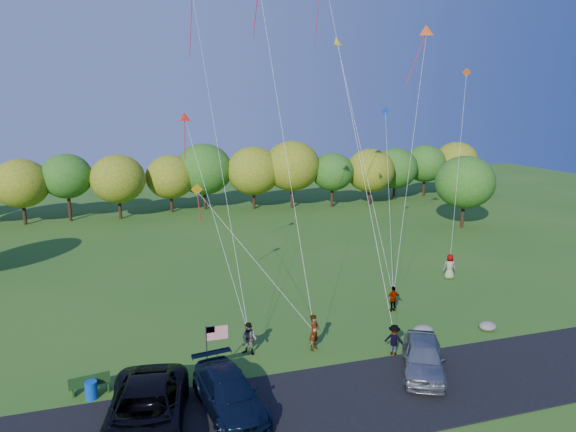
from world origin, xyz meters
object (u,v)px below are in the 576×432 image
object	(u,v)px
flyer_c	(394,340)
park_bench	(90,384)
minivan_navy	(229,393)
flyer_a	(314,332)
minivan_dark	(145,413)
minivan_silver	(423,357)
trash_barrel	(91,390)
flyer_e	(450,267)
flyer_b	(249,339)
flyer_d	(393,299)

from	to	relation	value
flyer_c	park_bench	distance (m)	14.60
minivan_navy	flyer_a	world-z (taller)	flyer_a
minivan_dark	minivan_silver	size ratio (longest dim) A/B	1.40
flyer_c	trash_barrel	xyz separation A→B (m)	(-14.51, 0.24, -0.41)
flyer_e	park_bench	distance (m)	25.62
minivan_silver	flyer_b	bearing A→B (deg)	178.18
minivan_navy	flyer_e	xyz separation A→B (m)	(18.48, 11.70, 0.10)
flyer_a	flyer_c	bearing A→B (deg)	-65.44
park_bench	flyer_a	bearing A→B (deg)	-3.83
minivan_dark	flyer_b	xyz separation A→B (m)	(5.26, 5.24, -0.11)
flyer_a	flyer_c	distance (m)	4.08
minivan_dark	flyer_c	xyz separation A→B (m)	(12.31, 3.07, -0.17)
flyer_c	flyer_d	bearing A→B (deg)	-74.42
minivan_dark	park_bench	bearing A→B (deg)	130.45
minivan_silver	trash_barrel	xyz separation A→B (m)	(-14.89, 2.36, -0.46)
flyer_b	flyer_c	xyz separation A→B (m)	(7.05, -2.16, -0.05)
minivan_dark	flyer_e	distance (m)	25.08
flyer_c	trash_barrel	bearing A→B (deg)	42.54
park_bench	trash_barrel	xyz separation A→B (m)	(0.07, -0.36, -0.11)
flyer_a	trash_barrel	xyz separation A→B (m)	(-10.81, -1.47, -0.56)
minivan_dark	flyer_d	xyz separation A→B (m)	(15.01, 8.16, -0.17)
flyer_b	flyer_e	bearing A→B (deg)	61.75
minivan_navy	flyer_b	xyz separation A→B (m)	(1.89, 4.61, 0.03)
flyer_a	flyer_e	bearing A→B (deg)	-11.01
minivan_navy	flyer_e	distance (m)	21.87
flyer_b	flyer_e	world-z (taller)	flyer_e
flyer_b	minivan_silver	bearing A→B (deg)	8.70
minivan_dark	flyer_b	size ratio (longest dim) A/B	3.83
flyer_b	flyer_e	distance (m)	18.03
flyer_d	flyer_a	bearing A→B (deg)	25.78
flyer_a	minivan_navy	bearing A→B (deg)	177.78
minivan_navy	flyer_d	xyz separation A→B (m)	(11.64, 7.53, -0.02)
trash_barrel	minivan_dark	bearing A→B (deg)	-56.48
flyer_b	flyer_c	size ratio (longest dim) A/B	1.06
minivan_dark	flyer_d	distance (m)	17.08
flyer_a	flyer_b	xyz separation A→B (m)	(-3.35, 0.45, -0.11)
trash_barrel	minivan_navy	bearing A→B (deg)	-25.80
flyer_b	flyer_c	world-z (taller)	flyer_b
park_bench	trash_barrel	size ratio (longest dim) A/B	2.17
park_bench	flyer_e	bearing A→B (deg)	10.09
minivan_silver	flyer_e	world-z (taller)	flyer_e
minivan_navy	park_bench	bearing A→B (deg)	143.46
minivan_dark	flyer_a	xyz separation A→B (m)	(8.61, 4.78, -0.01)
flyer_d	park_bench	world-z (taller)	flyer_d
minivan_dark	flyer_e	xyz separation A→B (m)	(21.85, 12.32, -0.04)
minivan_silver	flyer_c	world-z (taller)	minivan_silver
flyer_d	flyer_e	world-z (taller)	flyer_e
flyer_c	minivan_silver	bearing A→B (deg)	143.75
minivan_dark	trash_barrel	world-z (taller)	minivan_dark
minivan_navy	flyer_b	world-z (taller)	flyer_b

